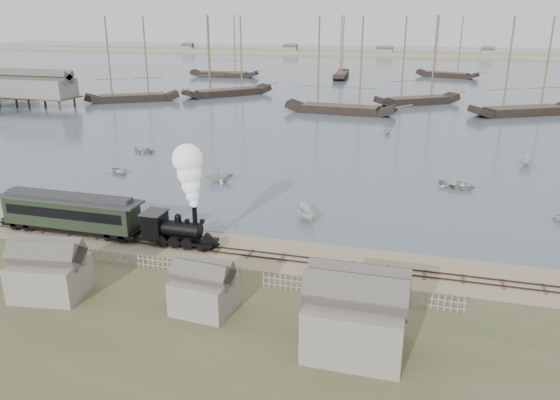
# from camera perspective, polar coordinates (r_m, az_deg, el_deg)

# --- Properties ---
(ground) EXTENTS (600.00, 600.00, 0.00)m
(ground) POSITION_cam_1_polar(r_m,az_deg,el_deg) (50.82, -4.61, -4.51)
(ground) COLOR tan
(ground) RESTS_ON ground
(harbor_water) EXTENTS (600.00, 336.00, 0.06)m
(harbor_water) POSITION_cam_1_polar(r_m,az_deg,el_deg) (215.25, 11.51, 13.14)
(harbor_water) COLOR #455663
(harbor_water) RESTS_ON ground
(rail_track) EXTENTS (120.00, 1.80, 0.16)m
(rail_track) POSITION_cam_1_polar(r_m,az_deg,el_deg) (49.10, -5.41, -5.35)
(rail_track) COLOR #39241F
(rail_track) RESTS_ON ground
(picket_fence_west) EXTENTS (19.00, 0.10, 1.20)m
(picket_fence_west) POSITION_cam_1_polar(r_m,az_deg,el_deg) (47.72, -14.94, -6.75)
(picket_fence_west) COLOR slate
(picket_fence_west) RESTS_ON ground
(picket_fence_east) EXTENTS (15.00, 0.10, 1.20)m
(picket_fence_east) POSITION_cam_1_polar(r_m,az_deg,el_deg) (41.58, 8.35, -10.28)
(picket_fence_east) COLOR slate
(picket_fence_east) RESTS_ON ground
(shed_left) EXTENTS (5.00, 4.00, 4.10)m
(shed_left) POSITION_cam_1_polar(r_m,az_deg,el_deg) (45.23, -22.67, -9.12)
(shed_left) COLOR slate
(shed_left) RESTS_ON ground
(shed_mid) EXTENTS (4.00, 3.50, 3.60)m
(shed_mid) POSITION_cam_1_polar(r_m,az_deg,el_deg) (40.21, -7.85, -11.34)
(shed_mid) COLOR slate
(shed_mid) RESTS_ON ground
(shed_right) EXTENTS (6.00, 5.00, 5.10)m
(shed_right) POSITION_cam_1_polar(r_m,az_deg,el_deg) (36.01, 7.72, -15.28)
(shed_right) COLOR slate
(shed_right) RESTS_ON ground
(far_spit) EXTENTS (500.00, 20.00, 1.80)m
(far_spit) POSITION_cam_1_polar(r_m,az_deg,el_deg) (294.82, 12.83, 14.50)
(far_spit) COLOR #9C8F72
(far_spit) RESTS_ON ground
(locomotive) EXTENTS (7.35, 2.74, 9.16)m
(locomotive) POSITION_cam_1_polar(r_m,az_deg,el_deg) (48.99, -9.73, -0.33)
(locomotive) COLOR black
(locomotive) RESTS_ON ground
(passenger_coach) EXTENTS (14.51, 2.80, 3.52)m
(passenger_coach) POSITION_cam_1_polar(r_m,az_deg,el_deg) (55.75, -21.00, -1.16)
(passenger_coach) COLOR black
(passenger_coach) RESTS_ON ground
(beached_dinghy) EXTENTS (3.86, 4.20, 0.71)m
(beached_dinghy) POSITION_cam_1_polar(r_m,az_deg,el_deg) (52.70, -9.34, -3.42)
(beached_dinghy) COLOR beige
(beached_dinghy) RESTS_ON ground
(rowboat_0) EXTENTS (4.03, 4.15, 0.70)m
(rowboat_0) POSITION_cam_1_polar(r_m,az_deg,el_deg) (75.43, -16.42, 2.94)
(rowboat_0) COLOR beige
(rowboat_0) RESTS_ON harbor_water
(rowboat_1) EXTENTS (4.20, 4.43, 1.84)m
(rowboat_1) POSITION_cam_1_polar(r_m,az_deg,el_deg) (68.96, -6.37, 2.63)
(rowboat_1) COLOR beige
(rowboat_1) RESTS_ON harbor_water
(rowboat_2) EXTENTS (3.70, 3.13, 1.38)m
(rowboat_2) POSITION_cam_1_polar(r_m,az_deg,el_deg) (56.02, 2.68, -1.38)
(rowboat_2) COLOR beige
(rowboat_2) RESTS_ON harbor_water
(rowboat_3) EXTENTS (4.60, 5.26, 0.91)m
(rowboat_3) POSITION_cam_1_polar(r_m,az_deg,el_deg) (69.64, 18.05, 1.57)
(rowboat_3) COLOR beige
(rowboat_3) RESTS_ON harbor_water
(rowboat_5) EXTENTS (3.85, 2.10, 1.41)m
(rowboat_5) POSITION_cam_1_polar(r_m,az_deg,el_deg) (83.55, 24.32, 3.78)
(rowboat_5) COLOR beige
(rowboat_5) RESTS_ON harbor_water
(rowboat_6) EXTENTS (3.74, 4.46, 0.79)m
(rowboat_6) POSITION_cam_1_polar(r_m,az_deg,el_deg) (86.53, -14.13, 5.16)
(rowboat_6) COLOR beige
(rowboat_6) RESTS_ON harbor_water
(rowboat_7) EXTENTS (3.10, 2.77, 1.47)m
(rowboat_7) POSITION_cam_1_polar(r_m,az_deg,el_deg) (98.34, 11.14, 7.18)
(rowboat_7) COLOR beige
(rowboat_7) RESTS_ON harbor_water
(schooner_0) EXTENTS (21.40, 15.94, 20.00)m
(schooner_0) POSITION_cam_1_polar(r_m,az_deg,el_deg) (137.65, -15.47, 14.02)
(schooner_0) COLOR black
(schooner_0) RESTS_ON harbor_water
(schooner_1) EXTENTS (20.14, 21.18, 20.00)m
(schooner_1) POSITION_cam_1_polar(r_m,az_deg,el_deg) (143.37, -5.59, 14.75)
(schooner_1) COLOR black
(schooner_1) RESTS_ON harbor_water
(schooner_2) EXTENTS (23.80, 7.04, 20.00)m
(schooner_2) POSITION_cam_1_polar(r_m,az_deg,el_deg) (117.01, 6.46, 13.82)
(schooner_2) COLOR black
(schooner_2) RESTS_ON harbor_water
(schooner_3) EXTENTS (19.97, 16.11, 20.00)m
(schooner_3) POSITION_cam_1_polar(r_m,az_deg,el_deg) (132.47, 14.47, 13.94)
(schooner_3) COLOR black
(schooner_3) RESTS_ON harbor_water
(schooner_4) EXTENTS (23.32, 16.61, 20.00)m
(schooner_4) POSITION_cam_1_polar(r_m,az_deg,el_deg) (125.22, 24.66, 12.60)
(schooner_4) COLOR black
(schooner_4) RESTS_ON harbor_water
(schooner_6) EXTENTS (23.11, 6.77, 20.00)m
(schooner_6) POSITION_cam_1_polar(r_m,az_deg,el_deg) (187.90, -5.96, 15.70)
(schooner_6) COLOR black
(schooner_6) RESTS_ON harbor_water
(schooner_7) EXTENTS (5.87, 19.42, 20.00)m
(schooner_7) POSITION_cam_1_polar(r_m,az_deg,el_deg) (184.38, 6.51, 15.62)
(schooner_7) COLOR black
(schooner_7) RESTS_ON harbor_water
(schooner_8) EXTENTS (20.62, 11.43, 20.00)m
(schooner_8) POSITION_cam_1_polar(r_m,az_deg,el_deg) (193.59, 17.30, 15.07)
(schooner_8) COLOR black
(schooner_8) RESTS_ON harbor_water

